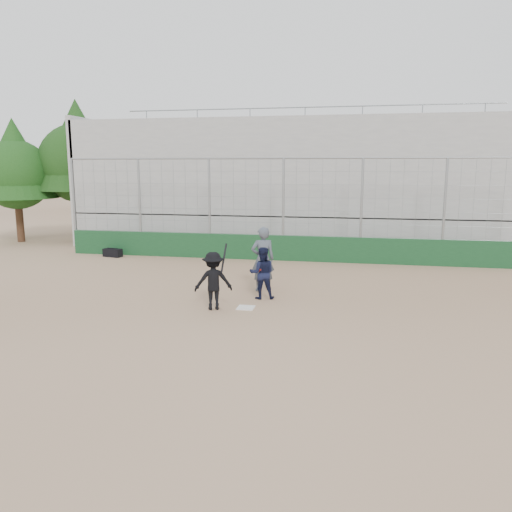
% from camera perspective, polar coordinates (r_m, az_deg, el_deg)
% --- Properties ---
extents(ground, '(90.00, 90.00, 0.00)m').
position_cam_1_polar(ground, '(13.20, -1.17, -5.97)').
color(ground, '#805E45').
rests_on(ground, ground).
extents(home_plate, '(0.44, 0.44, 0.02)m').
position_cam_1_polar(home_plate, '(13.20, -1.17, -5.92)').
color(home_plate, white).
rests_on(home_plate, ground).
extents(backstop, '(18.10, 0.25, 4.04)m').
position_cam_1_polar(backstop, '(19.77, 3.11, 2.25)').
color(backstop, '#133B1D').
rests_on(backstop, ground).
extents(bleachers, '(20.25, 6.70, 6.98)m').
position_cam_1_polar(bleachers, '(24.51, 4.77, 8.36)').
color(bleachers, '#9A9A9A').
rests_on(bleachers, ground).
extents(tree_left, '(4.48, 4.48, 7.00)m').
position_cam_1_polar(tree_left, '(27.12, -19.68, 11.08)').
color(tree_left, '#322312').
rests_on(tree_left, ground).
extents(tree_right, '(3.84, 3.84, 6.00)m').
position_cam_1_polar(tree_right, '(27.23, -25.82, 9.34)').
color(tree_right, '#362013').
rests_on(tree_right, ground).
extents(batter_at_plate, '(1.11, 0.86, 1.69)m').
position_cam_1_polar(batter_at_plate, '(12.97, -4.90, -2.84)').
color(batter_at_plate, black).
rests_on(batter_at_plate, ground).
extents(catcher_crouched, '(0.81, 0.69, 1.01)m').
position_cam_1_polar(catcher_crouched, '(13.99, 0.69, -2.91)').
color(catcher_crouched, black).
rests_on(catcher_crouched, ground).
extents(umpire, '(0.82, 0.68, 1.74)m').
position_cam_1_polar(umpire, '(14.84, 0.78, -0.72)').
color(umpire, '#48505B').
rests_on(umpire, ground).
extents(equipment_bag, '(0.83, 0.49, 0.37)m').
position_cam_1_polar(equipment_bag, '(21.47, -16.07, 0.36)').
color(equipment_bag, black).
rests_on(equipment_bag, ground).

